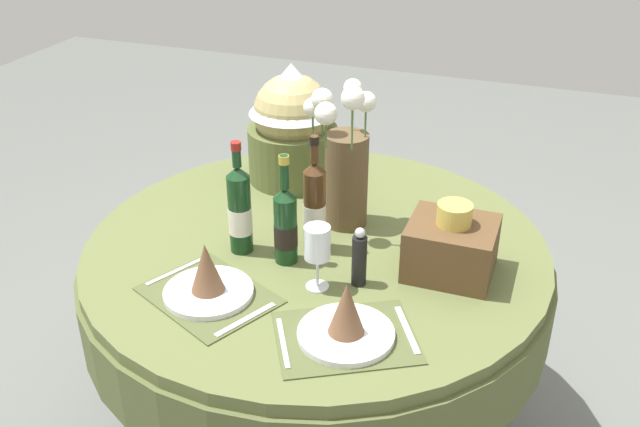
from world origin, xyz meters
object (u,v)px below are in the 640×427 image
Objects in this scene: wine_bottle_right at (240,210)px; pepper_mill at (359,258)px; dining_table at (316,282)px; gift_tub_back_left at (292,121)px; wine_bottle_centre at (286,224)px; wine_glass_right at (317,244)px; place_setting_right at (346,322)px; woven_basket_side_right at (451,246)px; flower_vase at (345,164)px; place_setting_left at (208,281)px; wine_bottle_left at (315,207)px.

pepper_mill is at bearing -7.72° from wine_bottle_right.
gift_tub_back_left reaches higher than dining_table.
wine_glass_right is at bearing -36.36° from wine_bottle_centre.
place_setting_right is 0.42m from woven_basket_side_right.
flower_vase is 0.29m from wine_bottle_centre.
flower_vase reaches higher than place_setting_right.
dining_table is 2.92× the size of flower_vase.
place_setting_left is 1.21× the size of wine_bottle_right.
dining_table is 8.10× the size of pepper_mill.
gift_tub_back_left reaches higher than place_setting_right.
wine_bottle_left reaches higher than pepper_mill.
dining_table is 0.38m from flower_vase.
dining_table is 3.38× the size of place_setting_left.
place_setting_left is at bearing 173.83° from place_setting_right.
wine_bottle_right reaches higher than wine_glass_right.
wine_bottle_right is (-0.19, -0.12, 0.28)m from dining_table.
wine_bottle_right is (-0.20, -0.08, -0.00)m from wine_bottle_left.
pepper_mill is at bearing 100.00° from place_setting_right.
wine_glass_right is at bearing -62.61° from gift_tub_back_left.
woven_basket_side_right reaches higher than dining_table.
place_setting_right reaches higher than dining_table.
wine_glass_right is (0.13, -0.10, 0.02)m from wine_bottle_centre.
wine_glass_right is 0.45× the size of gift_tub_back_left.
place_setting_left is 0.26m from wine_bottle_right.
pepper_mill is (0.19, -0.17, 0.23)m from dining_table.
flower_vase is 0.36m from pepper_mill.
pepper_mill is at bearing 28.35° from place_setting_left.
flower_vase is at bearing 115.41° from pepper_mill.
flower_vase is at bearing 96.94° from wine_glass_right.
flower_vase is (0.21, 0.50, 0.16)m from place_setting_left.
pepper_mill reaches higher than place_setting_right.
dining_table is at bearing 176.78° from woven_basket_side_right.
flower_vase is at bearing 71.49° from wine_bottle_centre.
woven_basket_side_right reaches higher than wine_glass_right.
wine_bottle_centre is 0.16m from wine_glass_right.
gift_tub_back_left is 1.75× the size of woven_basket_side_right.
wine_glass_right is 0.38m from woven_basket_side_right.
place_setting_right is 0.59m from flower_vase.
woven_basket_side_right is at bearing 31.79° from wine_glass_right.
wine_bottle_left is 0.11m from wine_bottle_centre.
place_setting_right is at bearing -59.96° from gift_tub_back_left.
dining_table is 3.96× the size of wine_bottle_left.
wine_bottle_right is (-0.42, 0.29, 0.09)m from place_setting_right.
wine_glass_right is (0.26, 0.14, 0.09)m from place_setting_left.
wine_bottle_left is 0.40m from woven_basket_side_right.
wine_bottle_centre is at bearing 134.43° from place_setting_right.
woven_basket_side_right is (0.32, 0.20, -0.05)m from wine_glass_right.
wine_bottle_right is (-0.23, -0.25, -0.07)m from flower_vase.
woven_basket_side_right reaches higher than pepper_mill.
place_setting_right is 2.42× the size of pepper_mill.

